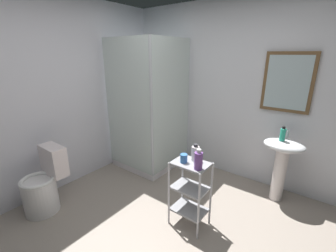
# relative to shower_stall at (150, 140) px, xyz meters

# --- Properties ---
(ground_plane) EXTENTS (4.20, 4.20, 0.02)m
(ground_plane) POSITION_rel_shower_stall_xyz_m (1.20, -1.22, -0.47)
(ground_plane) COLOR gray
(wall_back) EXTENTS (4.20, 0.14, 2.50)m
(wall_back) POSITION_rel_shower_stall_xyz_m (1.21, 0.63, 0.79)
(wall_back) COLOR silver
(wall_back) RESTS_ON ground_plane
(wall_left) EXTENTS (0.10, 4.20, 2.50)m
(wall_left) POSITION_rel_shower_stall_xyz_m (-0.65, -1.22, 0.79)
(wall_left) COLOR silver
(wall_left) RESTS_ON ground_plane
(shower_stall) EXTENTS (0.92, 0.92, 2.00)m
(shower_stall) POSITION_rel_shower_stall_xyz_m (0.00, 0.00, 0.00)
(shower_stall) COLOR white
(shower_stall) RESTS_ON ground_plane
(pedestal_sink) EXTENTS (0.46, 0.37, 0.81)m
(pedestal_sink) POSITION_rel_shower_stall_xyz_m (1.87, 0.30, 0.12)
(pedestal_sink) COLOR white
(pedestal_sink) RESTS_ON ground_plane
(sink_faucet) EXTENTS (0.03, 0.03, 0.10)m
(sink_faucet) POSITION_rel_shower_stall_xyz_m (1.87, 0.42, 0.40)
(sink_faucet) COLOR silver
(sink_faucet) RESTS_ON pedestal_sink
(toilet) EXTENTS (0.37, 0.49, 0.76)m
(toilet) POSITION_rel_shower_stall_xyz_m (-0.28, -1.56, -0.15)
(toilet) COLOR white
(toilet) RESTS_ON ground_plane
(storage_cart) EXTENTS (0.38, 0.28, 0.74)m
(storage_cart) POSITION_rel_shower_stall_xyz_m (1.21, -0.75, -0.03)
(storage_cart) COLOR silver
(storage_cart) RESTS_ON ground_plane
(hand_soap_bottle) EXTENTS (0.06, 0.06, 0.17)m
(hand_soap_bottle) POSITION_rel_shower_stall_xyz_m (1.84, 0.26, 0.42)
(hand_soap_bottle) COLOR #2DBC99
(hand_soap_bottle) RESTS_ON pedestal_sink
(lotion_bottle_white) EXTENTS (0.08, 0.08, 0.18)m
(lotion_bottle_white) POSITION_rel_shower_stall_xyz_m (1.22, -0.68, 0.36)
(lotion_bottle_white) COLOR white
(lotion_bottle_white) RESTS_ON storage_cart
(conditioner_bottle_purple) EXTENTS (0.08, 0.08, 0.20)m
(conditioner_bottle_purple) POSITION_rel_shower_stall_xyz_m (1.33, -0.81, 0.37)
(conditioner_bottle_purple) COLOR #7D4AA1
(conditioner_bottle_purple) RESTS_ON storage_cart
(rinse_cup) EXTENTS (0.07, 0.07, 0.09)m
(rinse_cup) POSITION_rel_shower_stall_xyz_m (1.15, -0.78, 0.32)
(rinse_cup) COLOR #3870B2
(rinse_cup) RESTS_ON storage_cart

